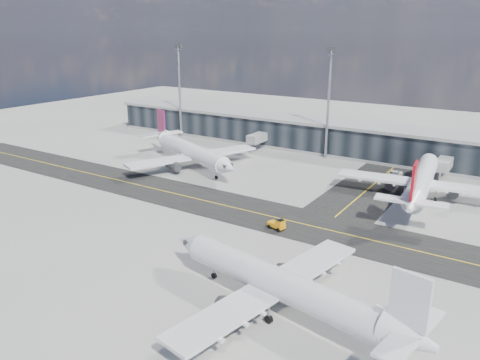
{
  "coord_description": "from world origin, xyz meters",
  "views": [
    {
      "loc": [
        46.61,
        -66.6,
        33.04
      ],
      "look_at": [
        -0.45,
        6.32,
        5.0
      ],
      "focal_mm": 35.0,
      "sensor_mm": 36.0,
      "label": 1
    }
  ],
  "objects_px": {
    "airliner_near": "(282,285)",
    "service_van": "(394,175)",
    "baggage_tug": "(278,224)",
    "airliner_af": "(190,151)",
    "airliner_redtail": "(421,181)"
  },
  "relations": [
    {
      "from": "baggage_tug",
      "to": "service_van",
      "type": "bearing_deg",
      "value": -178.37
    },
    {
      "from": "airliner_redtail",
      "to": "airliner_af",
      "type": "bearing_deg",
      "value": -179.82
    },
    {
      "from": "airliner_near",
      "to": "airliner_af",
      "type": "bearing_deg",
      "value": 58.49
    },
    {
      "from": "airliner_af",
      "to": "service_van",
      "type": "xyz_separation_m",
      "value": [
        45.89,
        18.01,
        -3.16
      ]
    },
    {
      "from": "airliner_redtail",
      "to": "airliner_near",
      "type": "distance_m",
      "value": 50.81
    },
    {
      "from": "airliner_near",
      "to": "service_van",
      "type": "xyz_separation_m",
      "value": [
        -3.52,
        62.18,
        -2.87
      ]
    },
    {
      "from": "baggage_tug",
      "to": "airliner_redtail",
      "type": "bearing_deg",
      "value": 163.22
    },
    {
      "from": "airliner_redtail",
      "to": "service_van",
      "type": "bearing_deg",
      "value": 119.3
    },
    {
      "from": "airliner_af",
      "to": "airliner_redtail",
      "type": "relative_size",
      "value": 0.97
    },
    {
      "from": "airliner_redtail",
      "to": "airliner_near",
      "type": "xyz_separation_m",
      "value": [
        -4.87,
        -50.57,
        -0.23
      ]
    },
    {
      "from": "airliner_near",
      "to": "airliner_redtail",
      "type": "bearing_deg",
      "value": 4.79
    },
    {
      "from": "airliner_redtail",
      "to": "baggage_tug",
      "type": "bearing_deg",
      "value": -126.96
    },
    {
      "from": "airliner_near",
      "to": "service_van",
      "type": "bearing_deg",
      "value": 13.53
    },
    {
      "from": "airliner_af",
      "to": "airliner_near",
      "type": "height_order",
      "value": "airliner_af"
    },
    {
      "from": "baggage_tug",
      "to": "service_van",
      "type": "distance_m",
      "value": 41.52
    }
  ]
}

